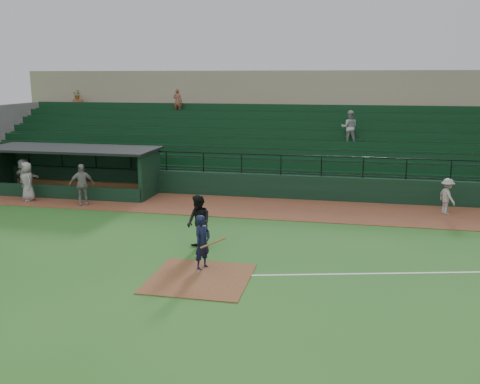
# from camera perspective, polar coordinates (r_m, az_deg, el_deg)

# --- Properties ---
(ground) EXTENTS (90.00, 90.00, 0.00)m
(ground) POSITION_cam_1_polar(r_m,az_deg,el_deg) (17.02, -3.47, -8.19)
(ground) COLOR #265E1E
(ground) RESTS_ON ground
(warning_track) EXTENTS (40.00, 4.00, 0.03)m
(warning_track) POSITION_cam_1_polar(r_m,az_deg,el_deg) (24.47, 1.43, -1.68)
(warning_track) COLOR brown
(warning_track) RESTS_ON ground
(home_plate_dirt) EXTENTS (3.00, 3.00, 0.03)m
(home_plate_dirt) POSITION_cam_1_polar(r_m,az_deg,el_deg) (16.12, -4.42, -9.36)
(home_plate_dirt) COLOR brown
(home_plate_dirt) RESTS_ON ground
(foul_line) EXTENTS (17.49, 4.44, 0.01)m
(foul_line) POSITION_cam_1_polar(r_m,az_deg,el_deg) (18.00, 23.32, -8.04)
(foul_line) COLOR white
(foul_line) RESTS_ON ground
(stadium_structure) EXTENTS (38.00, 13.08, 6.40)m
(stadium_structure) POSITION_cam_1_polar(r_m,az_deg,el_deg) (32.30, 4.17, 5.87)
(stadium_structure) COLOR black
(stadium_structure) RESTS_ON ground
(dugout) EXTENTS (8.90, 3.20, 2.42)m
(dugout) POSITION_cam_1_polar(r_m,az_deg,el_deg) (28.95, -17.33, 2.63)
(dugout) COLOR black
(dugout) RESTS_ON ground
(batter_at_plate) EXTENTS (1.12, 0.76, 1.76)m
(batter_at_plate) POSITION_cam_1_polar(r_m,az_deg,el_deg) (16.62, -4.11, -5.49)
(batter_at_plate) COLOR black
(batter_at_plate) RESTS_ON ground
(umpire) EXTENTS (1.21, 1.21, 1.98)m
(umpire) POSITION_cam_1_polar(r_m,az_deg,el_deg) (18.41, -4.53, -3.36)
(umpire) COLOR black
(umpire) RESTS_ON ground
(runner) EXTENTS (0.95, 1.18, 1.60)m
(runner) POSITION_cam_1_polar(r_m,az_deg,el_deg) (24.83, 21.67, -0.44)
(runner) COLOR #A59F9B
(runner) RESTS_ON warning_track
(dugout_player_a) EXTENTS (1.23, 1.00, 1.96)m
(dugout_player_a) POSITION_cam_1_polar(r_m,az_deg,el_deg) (25.82, -16.88, 0.80)
(dugout_player_a) COLOR gray
(dugout_player_a) RESTS_ON warning_track
(dugout_player_b) EXTENTS (1.11, 1.07, 1.92)m
(dugout_player_b) POSITION_cam_1_polar(r_m,az_deg,el_deg) (27.58, -22.17, 1.07)
(dugout_player_b) COLOR gray
(dugout_player_b) RESTS_ON warning_track
(dugout_player_c) EXTENTS (1.86, 1.25, 1.92)m
(dugout_player_c) POSITION_cam_1_polar(r_m,az_deg,el_deg) (28.80, -22.44, 1.51)
(dugout_player_c) COLOR #9D9792
(dugout_player_c) RESTS_ON warning_track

